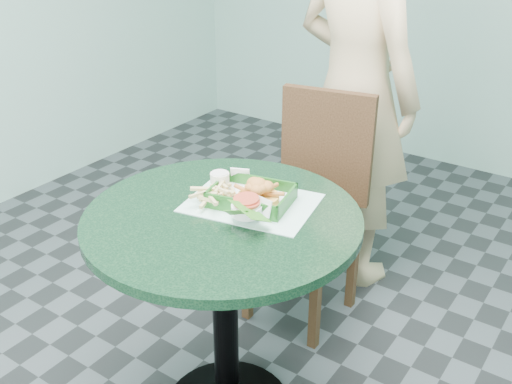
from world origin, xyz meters
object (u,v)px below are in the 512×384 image
Objects in this scene: cafe_table at (224,269)px; dining_chair at (314,193)px; crab_sandwich at (257,198)px; diner_person at (357,65)px; food_basket at (251,204)px; sauce_ramekin at (226,180)px.

dining_chair reaches higher than cafe_table.
dining_chair is 0.66m from crab_sandwich.
crab_sandwich is at bearing 60.20° from cafe_table.
dining_chair is 0.56m from diner_person.
dining_chair is 0.64m from food_basket.
food_basket is 0.13m from sauce_ramekin.
diner_person reaches higher than cafe_table.
diner_person is 0.92m from sauce_ramekin.
cafe_table is 0.25m from crab_sandwich.
food_basket is at bearing 158.80° from crab_sandwich.
crab_sandwich is (0.13, -0.59, 0.27)m from dining_chair.
sauce_ramekin is (-0.12, 0.03, 0.03)m from food_basket.
sauce_ramekin is (-0.01, -0.55, 0.27)m from dining_chair.
dining_chair is 7.44× the size of crab_sandwich.
crab_sandwich reaches higher than food_basket.
food_basket is 3.92× the size of sauce_ramekin.
food_basket is (0.13, -0.94, -0.20)m from diner_person.
cafe_table is 13.70× the size of sauce_ramekin.
crab_sandwich reaches higher than sauce_ramekin.
dining_chair is at bearing 88.84° from sauce_ramekin.
dining_chair reaches higher than crab_sandwich.
crab_sandwich reaches higher than cafe_table.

